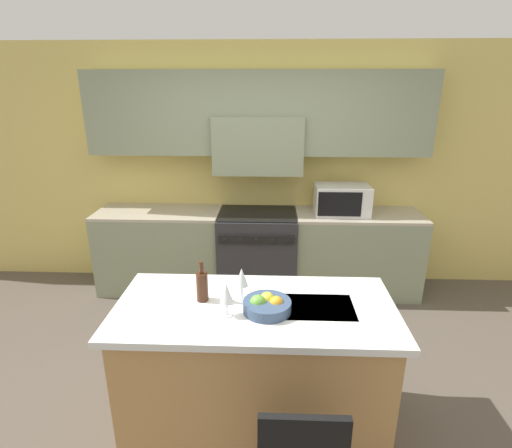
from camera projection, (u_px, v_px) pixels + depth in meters
The scene contains 10 objects.
ground_plane at pixel (249, 396), 3.05m from camera, with size 10.00×10.00×0.00m, color brown.
back_cabinetry at pixel (259, 148), 4.40m from camera, with size 10.00×0.46×2.70m.
back_counter at pixel (258, 251), 4.53m from camera, with size 3.58×0.62×0.93m.
range_stove at pixel (258, 252), 4.51m from camera, with size 0.86×0.70×0.93m.
microwave at pixel (342, 199), 4.29m from camera, with size 0.57×0.39×0.31m.
kitchen_island at pixel (255, 367), 2.65m from camera, with size 1.76×0.84×0.94m.
wine_bottle at pixel (202, 286), 2.53m from camera, with size 0.08×0.08×0.27m.
wine_glass_near at pixel (226, 294), 2.35m from camera, with size 0.08×0.08×0.21m.
wine_glass_far at pixel (242, 278), 2.54m from camera, with size 0.08×0.08×0.21m.
fruit_bowl at pixel (267, 305), 2.43m from camera, with size 0.29×0.29×0.11m.
Camera 1 is at (0.15, -2.44, 2.25)m, focal length 28.00 mm.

